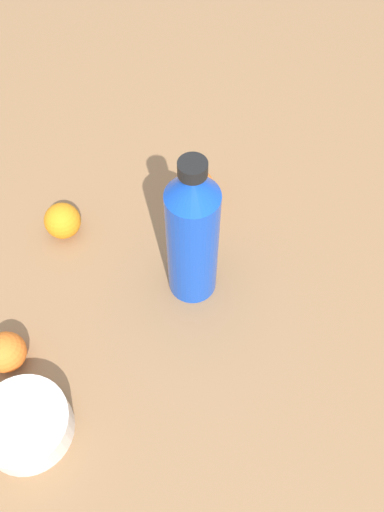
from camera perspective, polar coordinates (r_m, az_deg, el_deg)
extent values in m
plane|color=olive|center=(0.92, 0.35, -1.82)|extent=(2.40, 2.40, 0.00)
cylinder|color=blue|center=(0.81, 0.00, 1.23)|extent=(0.08, 0.08, 0.22)
cone|color=blue|center=(0.71, 0.00, 7.30)|extent=(0.08, 0.08, 0.04)
cylinder|color=black|center=(0.68, 0.00, 8.97)|extent=(0.04, 0.04, 0.02)
sphere|color=orange|center=(0.99, 0.57, 7.12)|extent=(0.06, 0.06, 0.06)
sphere|color=orange|center=(0.87, -18.58, -9.33)|extent=(0.06, 0.06, 0.06)
sphere|color=orange|center=(0.96, -13.15, 3.55)|extent=(0.06, 0.06, 0.06)
cylinder|color=white|center=(0.82, -16.73, -16.24)|extent=(0.13, 0.13, 0.05)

